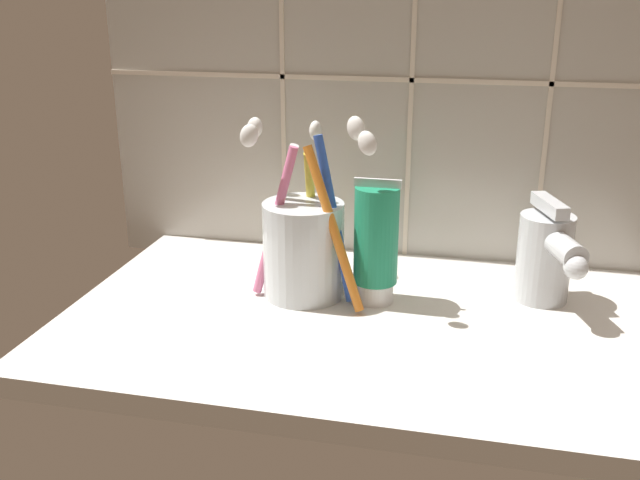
{
  "coord_description": "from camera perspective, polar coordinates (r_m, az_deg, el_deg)",
  "views": [
    {
      "loc": [
        9.02,
        -60.42,
        31.22
      ],
      "look_at": [
        -5.05,
        1.38,
        8.68
      ],
      "focal_mm": 40.0,
      "sensor_mm": 36.0,
      "label": 1
    }
  ],
  "objects": [
    {
      "name": "tile_wall_backsplash",
      "position": [
        0.79,
        6.57,
        17.69
      ],
      "size": [
        67.26,
        1.72,
        57.55
      ],
      "color": "#B7B2A8",
      "rests_on": "ground"
    },
    {
      "name": "sink_counter",
      "position": [
        0.68,
        3.91,
        -6.79
      ],
      "size": [
        57.26,
        35.39,
        2.0
      ],
      "primitive_type": "cube",
      "color": "silver",
      "rests_on": "ground"
    },
    {
      "name": "toothpaste_tube",
      "position": [
        0.68,
        4.8,
        -0.23
      ],
      "size": [
        4.49,
        4.28,
        12.41
      ],
      "color": "white",
      "rests_on": "sink_counter"
    },
    {
      "name": "sink_faucet",
      "position": [
        0.72,
        17.71,
        -1.15
      ],
      "size": [
        5.87,
        10.43,
        10.28
      ],
      "rotation": [
        0.0,
        0.0,
        -1.24
      ],
      "color": "silver",
      "rests_on": "sink_counter"
    },
    {
      "name": "toothbrush_cup",
      "position": [
        0.7,
        -1.3,
        -0.26
      ],
      "size": [
        14.91,
        12.52,
        18.59
      ],
      "color": "silver",
      "rests_on": "sink_counter"
    }
  ]
}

